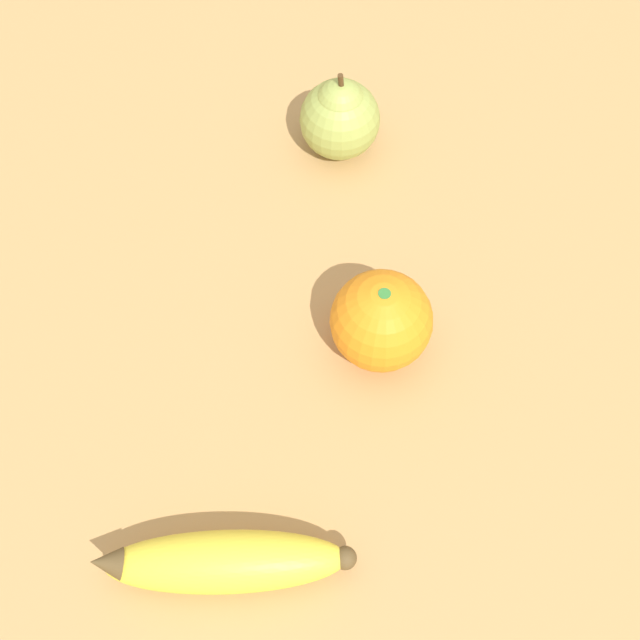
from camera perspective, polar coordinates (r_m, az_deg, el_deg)
ground_plane at (r=0.74m, az=1.19°, el=-2.64°), size 3.00×3.00×0.00m
banana at (r=0.66m, az=-6.22°, el=-15.13°), size 0.13×0.18×0.04m
orange at (r=0.71m, az=3.94°, el=-0.05°), size 0.08×0.08×0.08m
pear at (r=0.84m, az=1.28°, el=12.89°), size 0.08×0.08×0.09m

